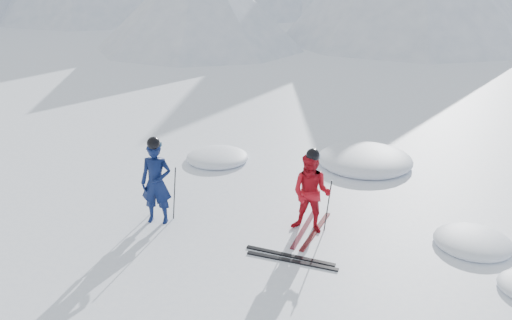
% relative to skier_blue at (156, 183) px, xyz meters
% --- Properties ---
extents(ground, '(160.00, 160.00, 0.00)m').
position_rel_skier_blue_xyz_m(ground, '(3.52, 0.97, -0.86)').
color(ground, white).
rests_on(ground, ground).
extents(skier_blue, '(0.73, 0.59, 1.73)m').
position_rel_skier_blue_xyz_m(skier_blue, '(0.00, 0.00, 0.00)').
color(skier_blue, '#0B1743').
rests_on(skier_blue, ground).
extents(skier_red, '(0.83, 0.67, 1.63)m').
position_rel_skier_blue_xyz_m(skier_red, '(2.95, 0.99, -0.05)').
color(skier_red, '#B00E1A').
rests_on(skier_red, ground).
extents(pole_blue_left, '(0.12, 0.08, 1.15)m').
position_rel_skier_blue_xyz_m(pole_blue_left, '(-0.30, 0.15, -0.29)').
color(pole_blue_left, black).
rests_on(pole_blue_left, ground).
extents(pole_blue_right, '(0.12, 0.07, 1.15)m').
position_rel_skier_blue_xyz_m(pole_blue_right, '(0.25, 0.25, -0.29)').
color(pole_blue_right, black).
rests_on(pole_blue_right, ground).
extents(pole_red_left, '(0.11, 0.09, 1.08)m').
position_rel_skier_blue_xyz_m(pole_red_left, '(2.65, 1.24, -0.32)').
color(pole_red_left, black).
rests_on(pole_red_left, ground).
extents(pole_red_right, '(0.11, 0.08, 1.08)m').
position_rel_skier_blue_xyz_m(pole_red_right, '(3.25, 1.14, -0.32)').
color(pole_red_right, black).
rests_on(pole_red_right, ground).
extents(ski_worn_left, '(0.26, 1.70, 0.03)m').
position_rel_skier_blue_xyz_m(ski_worn_left, '(2.83, 0.99, -0.85)').
color(ski_worn_left, black).
rests_on(ski_worn_left, ground).
extents(ski_worn_right, '(0.15, 1.70, 0.03)m').
position_rel_skier_blue_xyz_m(ski_worn_right, '(3.07, 0.99, -0.85)').
color(ski_worn_right, black).
rests_on(ski_worn_right, ground).
extents(ski_loose_a, '(1.70, 0.19, 0.03)m').
position_rel_skier_blue_xyz_m(ski_loose_a, '(2.97, -0.10, -0.85)').
color(ski_loose_a, black).
rests_on(ski_loose_a, ground).
extents(ski_loose_b, '(1.70, 0.25, 0.03)m').
position_rel_skier_blue_xyz_m(ski_loose_b, '(3.07, -0.25, -0.85)').
color(ski_loose_b, black).
rests_on(ski_loose_b, ground).
extents(snow_lumps, '(8.96, 6.12, 0.54)m').
position_rel_skier_blue_xyz_m(snow_lumps, '(2.86, 4.11, -0.86)').
color(snow_lumps, white).
rests_on(snow_lumps, ground).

